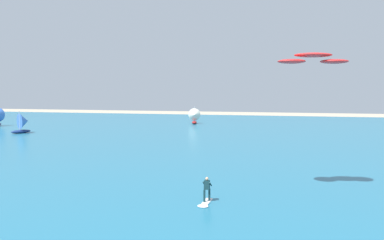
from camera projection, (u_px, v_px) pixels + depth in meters
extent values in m
cube|color=#236B89|center=(228.00, 137.00, 55.17)|extent=(160.00, 90.00, 0.10)
cube|color=white|center=(207.00, 202.00, 23.08)|extent=(0.58, 1.44, 0.05)
cylinder|color=#143338|center=(204.00, 196.00, 22.91)|extent=(0.14, 0.14, 0.80)
cylinder|color=#143338|center=(209.00, 195.00, 23.18)|extent=(0.14, 0.14, 0.80)
cube|color=#143338|center=(207.00, 185.00, 22.98)|extent=(0.38, 0.25, 0.60)
sphere|color=tan|center=(207.00, 179.00, 22.95)|extent=(0.22, 0.22, 0.22)
cylinder|color=#143338|center=(204.00, 184.00, 23.12)|extent=(0.14, 0.51, 0.39)
cylinder|color=#143338|center=(210.00, 184.00, 22.99)|extent=(0.14, 0.51, 0.39)
ellipsoid|color=white|center=(203.00, 206.00, 22.18)|extent=(0.76, 0.67, 0.08)
ellipsoid|color=red|center=(313.00, 55.00, 23.96)|extent=(2.89, 2.11, 0.30)
ellipsoid|color=red|center=(291.00, 61.00, 23.97)|extent=(2.21, 1.95, 0.30)
ellipsoid|color=red|center=(334.00, 61.00, 24.03)|extent=(2.21, 1.95, 0.30)
ellipsoid|color=maroon|center=(194.00, 122.00, 75.02)|extent=(1.55, 3.21, 0.58)
cylinder|color=silver|center=(194.00, 114.00, 75.01)|extent=(0.10, 0.10, 3.08)
cone|color=silver|center=(194.00, 115.00, 74.35)|extent=(2.77, 1.75, 2.59)
ellipsoid|color=navy|center=(21.00, 131.00, 58.91)|extent=(2.64, 3.22, 0.59)
cylinder|color=silver|center=(19.00, 120.00, 58.64)|extent=(0.10, 0.10, 3.15)
cone|color=#3F72CC|center=(24.00, 121.00, 59.14)|extent=(2.97, 2.61, 2.65)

